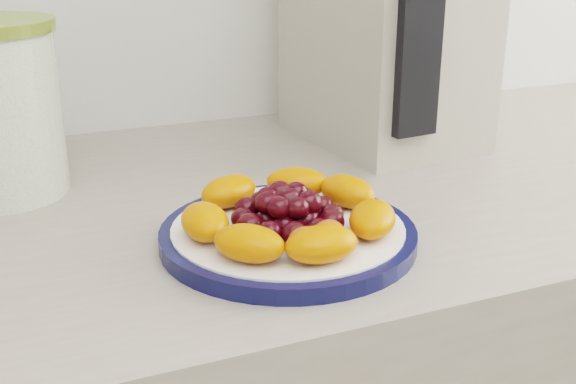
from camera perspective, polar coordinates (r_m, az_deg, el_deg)
name	(u,v)px	position (r m, az deg, el deg)	size (l,w,h in m)	color
plate_rim	(288,236)	(0.66, 0.00, -3.47)	(0.23, 0.23, 0.01)	#0D123C
plate_face	(288,235)	(0.66, 0.00, -3.39)	(0.21, 0.21, 0.02)	white
appliance_body	(385,20)	(0.95, 7.64, 13.29)	(0.18, 0.25, 0.31)	#A39D8D
appliance_panel	(419,32)	(0.82, 10.31, 12.31)	(0.05, 0.02, 0.23)	black
fruit_plate	(290,212)	(0.65, 0.13, -1.61)	(0.20, 0.20, 0.04)	#D25103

